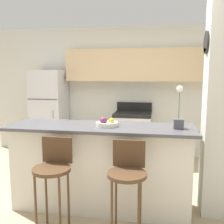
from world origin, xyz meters
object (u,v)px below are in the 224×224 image
(stove_range, at_px, (133,136))
(bar_stool_left, at_px, (53,170))
(bar_stool_right, at_px, (127,175))
(orchid_vase, at_px, (179,116))
(refrigerator, at_px, (49,113))
(fruit_bowl, at_px, (107,123))
(trash_bin, at_px, (72,149))

(stove_range, xyz_separation_m, bar_stool_left, (-0.59, -2.45, 0.20))
(bar_stool_right, bearing_deg, orchid_vase, 46.34)
(bar_stool_left, height_order, orchid_vase, orchid_vase)
(refrigerator, height_order, fruit_bowl, refrigerator)
(bar_stool_left, distance_m, orchid_vase, 1.48)
(stove_range, height_order, bar_stool_right, stove_range)
(stove_range, distance_m, bar_stool_left, 2.52)
(bar_stool_right, height_order, fruit_bowl, fruit_bowl)
(refrigerator, xyz_separation_m, bar_stool_right, (1.85, -2.45, -0.20))
(stove_range, distance_m, trash_bin, 1.19)
(bar_stool_left, xyz_separation_m, bar_stool_right, (0.77, 0.00, 0.00))
(refrigerator, distance_m, orchid_vase, 3.06)
(bar_stool_left, distance_m, bar_stool_right, 0.77)
(orchid_vase, bearing_deg, bar_stool_left, -157.26)
(refrigerator, bearing_deg, trash_bin, -20.73)
(fruit_bowl, distance_m, trash_bin, 2.18)
(stove_range, distance_m, orchid_vase, 2.15)
(refrigerator, relative_size, fruit_bowl, 6.65)
(orchid_vase, distance_m, fruit_bowl, 0.83)
(orchid_vase, relative_size, trash_bin, 1.27)
(orchid_vase, bearing_deg, stove_range, 109.79)
(bar_stool_left, bearing_deg, bar_stool_right, 0.00)
(bar_stool_left, height_order, fruit_bowl, fruit_bowl)
(stove_range, relative_size, bar_stool_right, 1.10)
(bar_stool_left, relative_size, trash_bin, 2.56)
(fruit_bowl, relative_size, trash_bin, 0.68)
(orchid_vase, xyz_separation_m, fruit_bowl, (-0.82, -0.01, -0.10))
(stove_range, relative_size, orchid_vase, 2.22)
(stove_range, xyz_separation_m, bar_stool_right, (0.18, -2.45, 0.20))
(bar_stool_left, bearing_deg, trash_bin, 103.74)
(refrigerator, height_order, trash_bin, refrigerator)
(refrigerator, bearing_deg, bar_stool_right, -52.99)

